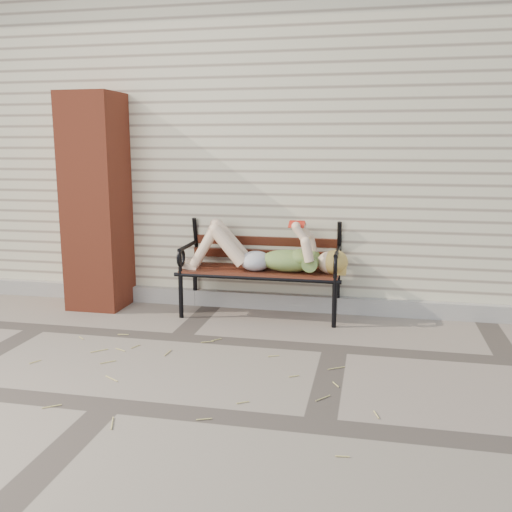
# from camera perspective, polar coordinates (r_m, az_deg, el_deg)

# --- Properties ---
(ground) EXTENTS (80.00, 80.00, 0.00)m
(ground) POSITION_cam_1_polar(r_m,az_deg,el_deg) (4.44, 7.90, -9.16)
(ground) COLOR #796A5D
(ground) RESTS_ON ground
(house_wall) EXTENTS (8.00, 4.00, 3.00)m
(house_wall) POSITION_cam_1_polar(r_m,az_deg,el_deg) (7.17, 9.94, 10.64)
(house_wall) COLOR beige
(house_wall) RESTS_ON ground
(house_roof) EXTENTS (8.30, 4.30, 0.30)m
(house_roof) POSITION_cam_1_polar(r_m,az_deg,el_deg) (7.35, 10.40, 23.60)
(house_roof) COLOR #443830
(house_roof) RESTS_ON house_wall
(foundation_strip) EXTENTS (8.00, 0.10, 0.15)m
(foundation_strip) POSITION_cam_1_polar(r_m,az_deg,el_deg) (5.34, 8.66, -4.87)
(foundation_strip) COLOR #A7A096
(foundation_strip) RESTS_ON ground
(brick_pillar) EXTENTS (0.50, 0.50, 2.00)m
(brick_pillar) POSITION_cam_1_polar(r_m,az_deg,el_deg) (5.56, -15.65, 5.19)
(brick_pillar) COLOR maroon
(brick_pillar) RESTS_ON ground
(garden_bench) EXTENTS (1.55, 0.62, 1.00)m
(garden_bench) POSITION_cam_1_polar(r_m,az_deg,el_deg) (5.18, 0.64, 0.31)
(garden_bench) COLOR black
(garden_bench) RESTS_ON ground
(reading_woman) EXTENTS (1.46, 0.33, 0.46)m
(reading_woman) POSITION_cam_1_polar(r_m,az_deg,el_deg) (5.05, 0.51, 0.42)
(reading_woman) COLOR #09393F
(reading_woman) RESTS_ON ground
(straw_scatter) EXTENTS (2.67, 1.53, 0.01)m
(straw_scatter) POSITION_cam_1_polar(r_m,az_deg,el_deg) (3.85, -9.58, -12.38)
(straw_scatter) COLOR tan
(straw_scatter) RESTS_ON ground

